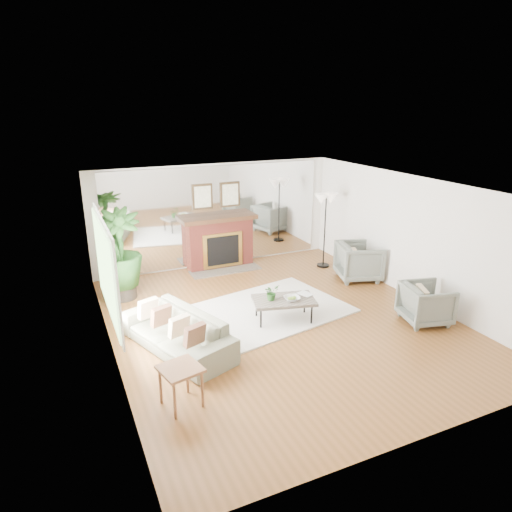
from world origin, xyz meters
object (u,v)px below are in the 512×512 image
sofa (177,332)px  coffee_table (284,301)px  armchair_back (359,261)px  side_table (180,374)px  armchair_front (426,303)px  potted_ficus (119,252)px  floor_lamp (326,205)px  fireplace (220,241)px

sofa → coffee_table: bearing=75.0°
sofa → armchair_back: 4.82m
side_table → armchair_front: bearing=6.5°
coffee_table → sofa: sofa is taller
armchair_front → potted_ficus: bearing=68.8°
armchair_front → floor_lamp: floor_lamp is taller
side_table → floor_lamp: (4.69, 3.90, 1.07)m
coffee_table → potted_ficus: size_ratio=0.67×
side_table → coffee_table: bearing=34.4°
armchair_front → potted_ficus: (-4.91, 3.41, 0.63)m
armchair_back → sofa: bearing=124.3°
coffee_table → sofa: size_ratio=0.58×
floor_lamp → side_table: bearing=-140.2°
coffee_table → armchair_front: 2.61m
coffee_table → floor_lamp: bearing=44.6°
coffee_table → fireplace: bearing=90.6°
coffee_table → floor_lamp: (2.29, 2.26, 1.14)m
coffee_table → armchair_back: 2.83m
side_table → potted_ficus: 3.99m
fireplace → floor_lamp: (2.33, -1.03, 0.89)m
sofa → armchair_back: size_ratio=2.30×
sofa → armchair_front: bearing=58.3°
armchair_front → floor_lamp: size_ratio=0.45×
sofa → fireplace: bearing=129.8°
coffee_table → potted_ficus: 3.49m
potted_ficus → armchair_front: bearing=-34.8°
armchair_back → side_table: armchair_back is taller
armchair_back → armchair_front: armchair_back is taller
fireplace → armchair_back: (2.60, -2.08, -0.23)m
sofa → potted_ficus: size_ratio=1.15×
sofa → side_table: bearing=-33.0°
armchair_back → side_table: size_ratio=1.54×
armchair_front → side_table: size_ratio=1.34×
side_table → fireplace: bearing=64.4°
coffee_table → armchair_back: (2.56, 1.20, 0.01)m
fireplace → armchair_front: size_ratio=2.52×
side_table → floor_lamp: 6.19m
fireplace → coffee_table: 3.29m
side_table → floor_lamp: bearing=39.8°
sofa → potted_ficus: bearing=170.9°
coffee_table → armchair_back: bearing=25.1°
sofa → potted_ficus: potted_ficus is taller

